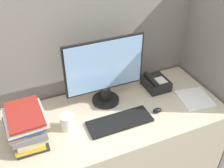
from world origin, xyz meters
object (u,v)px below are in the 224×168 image
Objects in this scene: keyboard at (120,121)px; book_stack at (27,127)px; mouse at (157,110)px; coffee_cup at (67,122)px; desk_telephone at (156,83)px; monitor at (105,73)px.

book_stack is (-0.60, 0.08, 0.11)m from keyboard.
coffee_cup is at bearing 171.18° from mouse.
mouse is at bearing -8.82° from coffee_cup.
book_stack reaches higher than mouse.
keyboard is at bearing -148.98° from desk_telephone.
monitor is 0.43m from coffee_cup.
monitor is 1.93× the size of book_stack.
book_stack is at bearing -170.22° from desk_telephone.
desk_telephone is (0.43, 0.26, 0.03)m from keyboard.
desk_telephone is (0.43, -0.00, -0.21)m from monitor.
keyboard is 2.20× the size of desk_telephone.
desk_telephone reaches higher than coffee_cup.
mouse is at bearing -5.83° from book_stack.
book_stack is (-0.25, -0.01, 0.06)m from coffee_cup.
keyboard is (0.00, -0.26, -0.24)m from monitor.
keyboard is at bearing 178.35° from mouse.
mouse is 0.64m from coffee_cup.
monitor reaches higher than book_stack.
mouse is 0.89m from book_stack.
monitor is at bearing 137.07° from mouse.
monitor reaches higher than desk_telephone.
monitor is 1.31× the size of keyboard.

